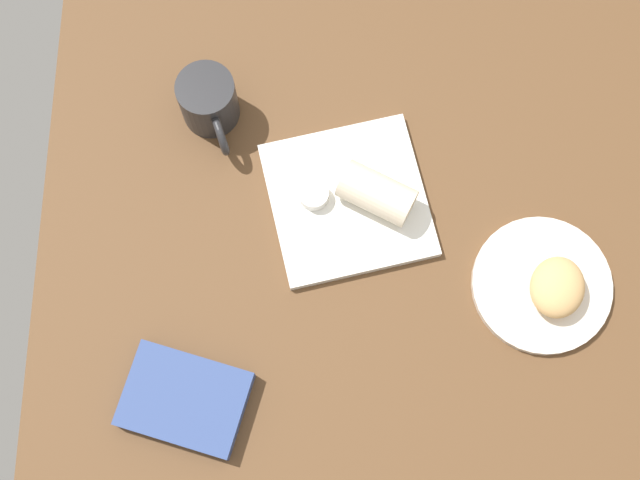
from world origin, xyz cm
name	(u,v)px	position (x,y,z in cm)	size (l,w,h in cm)	color
dining_table	(396,242)	(0.00, 0.00, 2.00)	(110.00, 90.00, 4.00)	brown
round_plate	(542,285)	(21.61, -7.10, 4.70)	(21.06, 21.06, 1.40)	silver
scone_pastry	(557,287)	(23.08, -8.12, 7.83)	(9.32, 7.99, 4.86)	tan
square_plate	(348,200)	(-7.58, 5.92, 4.80)	(23.47, 23.47, 1.60)	white
sauce_cup	(314,195)	(-12.86, 6.08, 6.75)	(4.60, 4.60, 2.13)	silver
breakfast_wrap	(377,193)	(-3.35, 5.80, 8.62)	(6.05, 6.05, 11.19)	beige
book_stack	(185,399)	(-31.02, -24.80, 5.56)	(20.06, 16.92, 3.13)	#33477F
coffee_mug	(209,102)	(-29.23, 20.31, 8.76)	(9.00, 13.56, 9.32)	#262628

